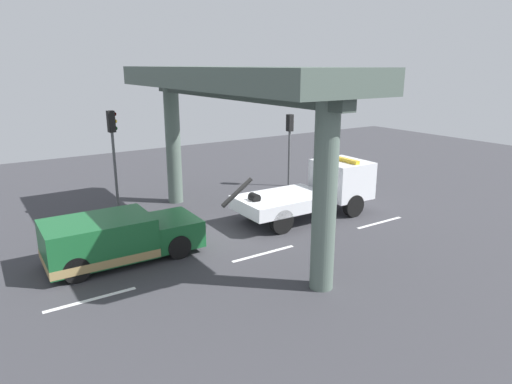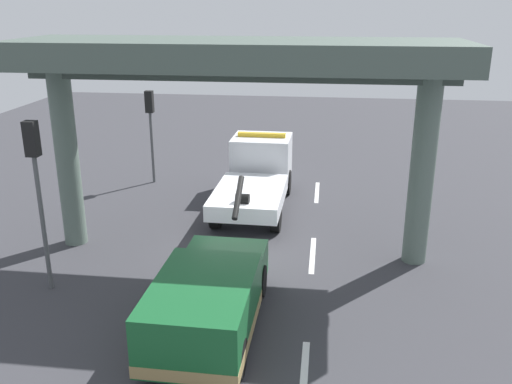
% 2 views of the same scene
% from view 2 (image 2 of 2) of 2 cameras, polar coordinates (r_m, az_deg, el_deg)
% --- Properties ---
extents(ground_plane, '(60.00, 40.00, 0.10)m').
position_cam_2_polar(ground_plane, '(17.65, -1.77, -6.18)').
color(ground_plane, '#38383D').
extents(lane_stripe_west, '(2.60, 0.16, 0.01)m').
position_cam_2_polar(lane_stripe_west, '(12.29, 4.93, -18.41)').
color(lane_stripe_west, silver).
rests_on(lane_stripe_west, ground).
extents(lane_stripe_mid, '(2.60, 0.16, 0.01)m').
position_cam_2_polar(lane_stripe_mid, '(17.45, 5.81, -6.40)').
color(lane_stripe_mid, silver).
rests_on(lane_stripe_mid, ground).
extents(lane_stripe_east, '(2.60, 0.16, 0.01)m').
position_cam_2_polar(lane_stripe_east, '(23.02, 6.26, -0.02)').
color(lane_stripe_east, silver).
rests_on(lane_stripe_east, ground).
extents(tow_truck_white, '(7.27, 2.51, 2.46)m').
position_cam_2_polar(tow_truck_white, '(21.33, 0.08, 1.94)').
color(tow_truck_white, white).
rests_on(tow_truck_white, ground).
extents(towed_van_green, '(5.23, 2.29, 1.58)m').
position_cam_2_polar(towed_van_green, '(13.33, -4.87, -11.14)').
color(towed_van_green, '#195B2D').
rests_on(towed_van_green, ground).
extents(overpass_structure, '(3.60, 12.72, 6.43)m').
position_cam_2_polar(overpass_structure, '(16.10, -1.97, 12.33)').
color(overpass_structure, '#596B60').
rests_on(overpass_structure, ground).
extents(traffic_light_near, '(0.39, 0.32, 4.64)m').
position_cam_2_polar(traffic_light_near, '(15.27, -21.57, 2.11)').
color(traffic_light_near, '#515456').
rests_on(traffic_light_near, ground).
extents(traffic_light_far, '(0.39, 0.32, 3.94)m').
position_cam_2_polar(traffic_light_far, '(23.89, -10.75, 7.63)').
color(traffic_light_far, '#515456').
rests_on(traffic_light_far, ground).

